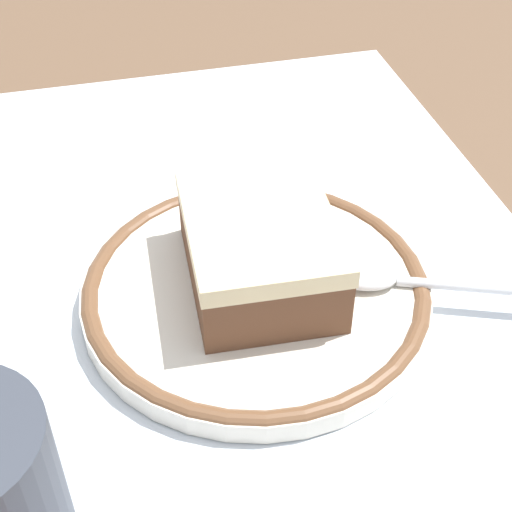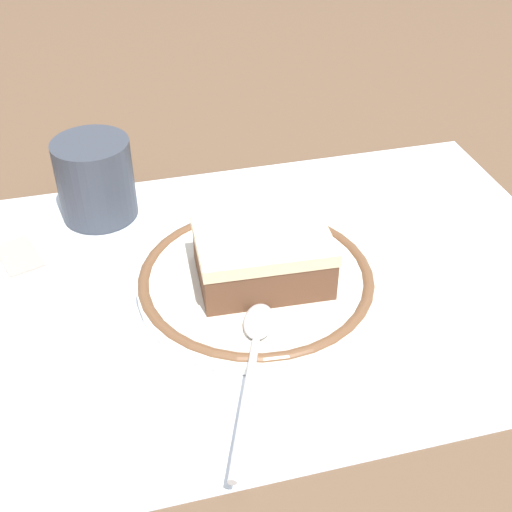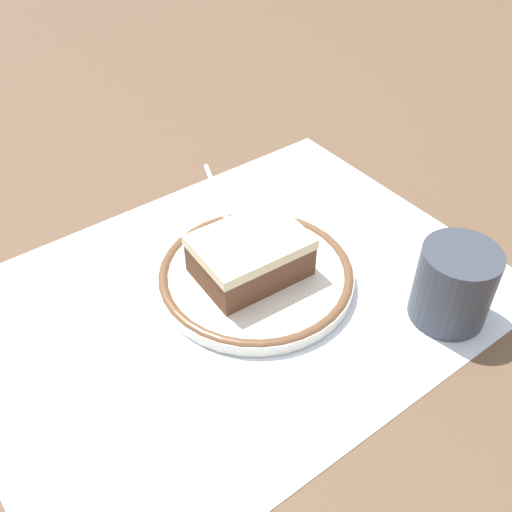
{
  "view_description": "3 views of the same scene",
  "coord_description": "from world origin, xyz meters",
  "px_view_note": "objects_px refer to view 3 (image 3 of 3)",
  "views": [
    {
      "loc": [
        -0.32,
        0.07,
        0.29
      ],
      "look_at": [
        -0.03,
        -0.01,
        0.03
      ],
      "focal_mm": 53.56,
      "sensor_mm": 36.0,
      "label": 1
    },
    {
      "loc": [
        -0.13,
        -0.4,
        0.35
      ],
      "look_at": [
        -0.03,
        -0.01,
        0.03
      ],
      "focal_mm": 46.96,
      "sensor_mm": 36.0,
      "label": 2
    },
    {
      "loc": [
        0.22,
        0.32,
        0.4
      ],
      "look_at": [
        -0.03,
        -0.01,
        0.03
      ],
      "focal_mm": 41.28,
      "sensor_mm": 36.0,
      "label": 3
    }
  ],
  "objects_px": {
    "spoon": "(227,220)",
    "sugar_packet": "(455,252)",
    "plate": "(256,275)",
    "cup": "(453,289)",
    "cake_slice": "(250,255)"
  },
  "relations": [
    {
      "from": "cup",
      "to": "cake_slice",
      "type": "bearing_deg",
      "value": -50.35
    },
    {
      "from": "cake_slice",
      "to": "sugar_packet",
      "type": "height_order",
      "value": "cake_slice"
    },
    {
      "from": "plate",
      "to": "sugar_packet",
      "type": "bearing_deg",
      "value": 154.07
    },
    {
      "from": "plate",
      "to": "cake_slice",
      "type": "relative_size",
      "value": 1.79
    },
    {
      "from": "spoon",
      "to": "sugar_packet",
      "type": "height_order",
      "value": "spoon"
    },
    {
      "from": "plate",
      "to": "cup",
      "type": "height_order",
      "value": "cup"
    },
    {
      "from": "plate",
      "to": "sugar_packet",
      "type": "height_order",
      "value": "plate"
    },
    {
      "from": "cup",
      "to": "sugar_packet",
      "type": "height_order",
      "value": "cup"
    },
    {
      "from": "plate",
      "to": "spoon",
      "type": "bearing_deg",
      "value": -104.99
    },
    {
      "from": "plate",
      "to": "spoon",
      "type": "distance_m",
      "value": 0.08
    },
    {
      "from": "spoon",
      "to": "sugar_packet",
      "type": "bearing_deg",
      "value": 134.31
    },
    {
      "from": "cake_slice",
      "to": "spoon",
      "type": "xyz_separation_m",
      "value": [
        -0.03,
        -0.07,
        -0.02
      ]
    },
    {
      "from": "cup",
      "to": "sugar_packet",
      "type": "distance_m",
      "value": 0.09
    },
    {
      "from": "plate",
      "to": "cup",
      "type": "xyz_separation_m",
      "value": [
        -0.11,
        0.14,
        0.02
      ]
    },
    {
      "from": "cake_slice",
      "to": "cup",
      "type": "height_order",
      "value": "cup"
    }
  ]
}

